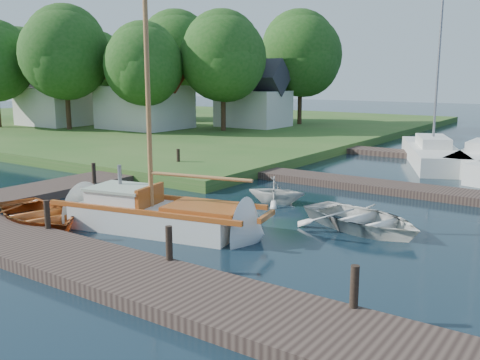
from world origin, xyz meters
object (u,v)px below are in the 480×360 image
Objects in this scene: house_b at (57,97)px; tree_7 at (301,54)px; tender_b at (276,189)px; tree_5 at (97,65)px; marina_boat_1 at (432,153)px; tender_c at (362,216)px; mooring_post_4 at (94,173)px; mooring_post_3 at (354,287)px; tree_6 at (19,63)px; mooring_post_5 at (178,157)px; house_a at (144,96)px; mooring_post_2 at (169,243)px; mooring_post_1 at (47,214)px; tree_1 at (65,53)px; tree_2 at (144,64)px; sailboat at (163,218)px; dinghy at (38,211)px; tree_4 at (177,53)px; tree_3 at (223,57)px; house_c at (253,100)px.

tree_7 is at bearing 36.98° from house_b.
tree_5 reaches higher than tender_b.
tender_c is at bearing 163.97° from marina_boat_1.
house_b is at bearing 146.31° from mooring_post_4.
tree_6 reaches higher than mooring_post_3.
mooring_post_5 is 0.14× the size of house_b.
tree_6 reaches higher than house_b.
tree_5 is 7.21m from tree_6.
house_a is 0.78× the size of tree_5.
tender_c is (2.28, 5.87, -0.29)m from mooring_post_2.
marina_boat_1 is at bearing 75.39° from mooring_post_1.
mooring_post_3 is at bearing -156.08° from tender_b.
tree_1 reaches higher than tree_2.
tree_6 is at bearing 53.34° from tender_b.
tree_7 reaches higher than mooring_post_5.
tree_6 is (-34.99, 18.58, 5.30)m from sailboat.
tree_5 is at bearing 153.43° from tree_2.
tree_1 is 1.14× the size of tree_5.
tree_1 reaches higher than sailboat.
tree_4 is at bearing 48.37° from dinghy.
mooring_post_3 is 1.00× the size of mooring_post_5.
tree_3 is at bearing 64.89° from tender_c.
sailboat is 2.50× the size of tender_c.
house_a is (-21.50, 21.00, 2.26)m from mooring_post_2.
mooring_post_2 is at bearing -56.08° from tree_3.
house_b is at bearing -165.96° from house_a.
house_a reaches higher than mooring_post_2.
house_b is at bearing 51.54° from tender_b.
dinghy is (-1.51, 0.74, -0.28)m from mooring_post_1.
tree_6 is at bearing 165.63° from house_b.
tree_5 is at bearing -173.05° from house_c.
tree_5 is (-33.78, 19.18, 5.01)m from tender_c.
tree_7 reaches higher than tender_c.
mooring_post_3 is 0.09× the size of tree_6.
tender_b is (-1.48, 7.23, -0.17)m from mooring_post_2.
sailboat is 27.82m from tree_1.
mooring_post_5 is (0.00, 5.00, 0.00)m from mooring_post_4.
tender_c is at bearing -43.49° from dinghy.
tree_7 reaches higher than mooring_post_4.
tree_5 is at bearing 146.80° from mooring_post_5.
dinghy is at bearing -39.93° from tree_1.
tree_4 is at bearing 116.57° from tree_2.
tree_6 is (-29.00, 16.05, 4.94)m from mooring_post_4.
house_b is (-28.02, 11.77, 2.24)m from tender_b.
mooring_post_1 is 7.84m from tender_b.
house_a is at bearing 139.76° from mooring_post_5.
dinghy is 0.65× the size of house_a.
tender_b is at bearing 67.33° from mooring_post_1.
marina_boat_1 reaches higher than tree_7.
house_b is 0.62× the size of tree_7.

